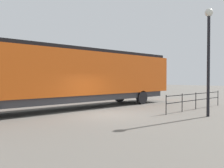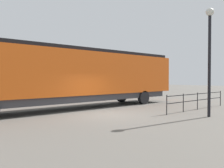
# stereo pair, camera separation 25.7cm
# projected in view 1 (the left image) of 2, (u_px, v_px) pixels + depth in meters

# --- Properties ---
(ground_plane) EXTENTS (120.00, 120.00, 0.00)m
(ground_plane) POSITION_uv_depth(u_px,v_px,m) (107.00, 115.00, 13.93)
(ground_plane) COLOR #666059
(locomotive) EXTENTS (2.89, 18.24, 4.17)m
(locomotive) POSITION_uv_depth(u_px,v_px,m) (80.00, 75.00, 16.92)
(locomotive) COLOR #D15114
(locomotive) RESTS_ON ground_plane
(lamp_post) EXTENTS (0.44, 0.44, 5.95)m
(lamp_post) POSITION_uv_depth(u_px,v_px,m) (209.00, 46.00, 13.14)
(lamp_post) COLOR black
(lamp_post) RESTS_ON ground_plane
(platform_fence) EXTENTS (0.05, 7.06, 1.16)m
(platform_fence) POSITION_uv_depth(u_px,v_px,m) (196.00, 98.00, 16.25)
(platform_fence) COLOR black
(platform_fence) RESTS_ON ground_plane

